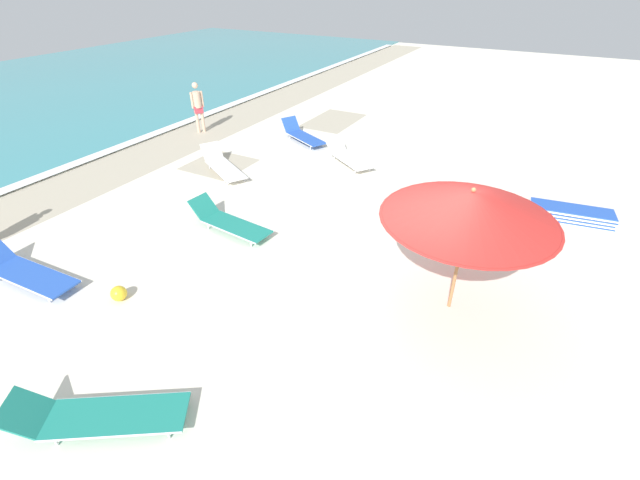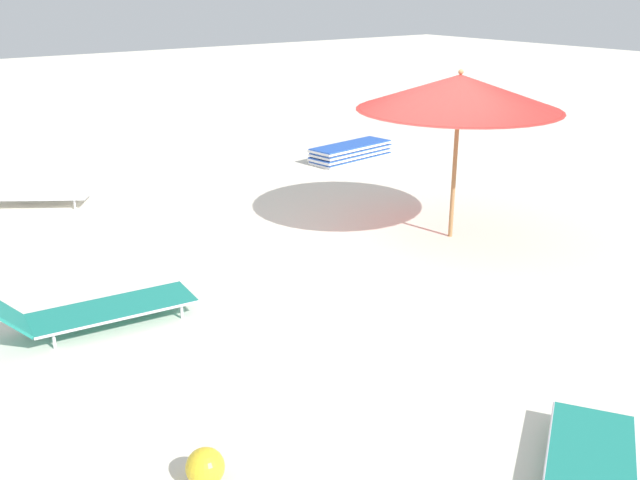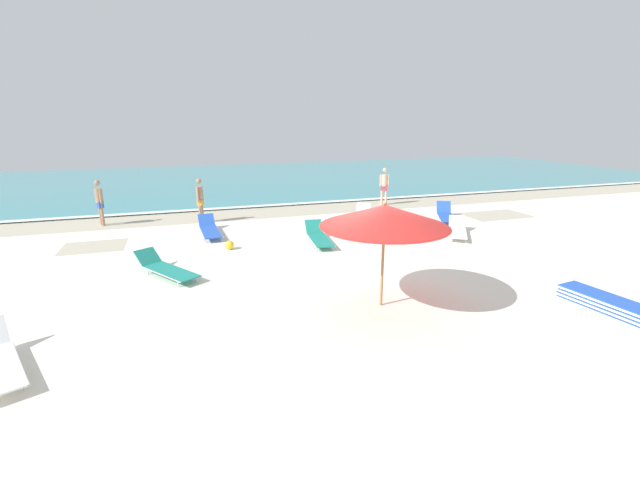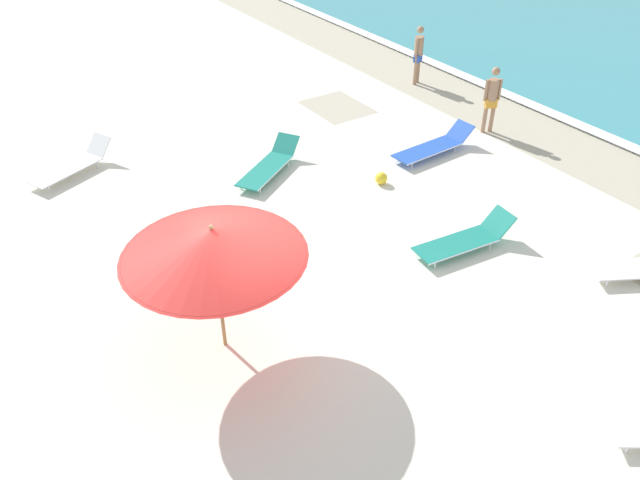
# 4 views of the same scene
# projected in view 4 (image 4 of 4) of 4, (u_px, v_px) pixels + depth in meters

# --- Properties ---
(ground_plane) EXTENTS (60.00, 60.00, 0.16)m
(ground_plane) POSITION_uv_depth(u_px,v_px,m) (281.00, 320.00, 10.74)
(ground_plane) COLOR silver
(beach_umbrella) EXTENTS (2.77, 2.77, 2.34)m
(beach_umbrella) POSITION_uv_depth(u_px,v_px,m) (213.00, 243.00, 8.98)
(beach_umbrella) COLOR #9E7547
(beach_umbrella) RESTS_ON ground_plane
(sun_lounger_near_water_left) EXTENTS (1.71, 2.21, 0.54)m
(sun_lounger_near_water_left) POSITION_uv_depth(u_px,v_px,m) (269.00, 165.00, 14.70)
(sun_lounger_near_water_left) COLOR #1E8475
(sun_lounger_near_water_left) RESTS_ON ground_plane
(sun_lounger_near_water_right) EXTENTS (0.81, 2.14, 0.58)m
(sun_lounger_near_water_right) POSITION_uv_depth(u_px,v_px,m) (465.00, 239.00, 12.20)
(sun_lounger_near_water_right) COLOR #1E8475
(sun_lounger_near_water_right) RESTS_ON ground_plane
(sun_lounger_mid_beach_pair_a) EXTENTS (1.39, 2.17, 0.59)m
(sun_lounger_mid_beach_pair_a) POSITION_uv_depth(u_px,v_px,m) (73.00, 165.00, 14.69)
(sun_lounger_mid_beach_pair_a) COLOR white
(sun_lounger_mid_beach_pair_a) RESTS_ON ground_plane
(sun_lounger_mid_beach_pair_b) EXTENTS (0.72, 2.33, 0.54)m
(sun_lounger_mid_beach_pair_b) POSITION_uv_depth(u_px,v_px,m) (434.00, 146.00, 15.50)
(sun_lounger_mid_beach_pair_b) COLOR blue
(sun_lounger_mid_beach_pair_b) RESTS_ON ground_plane
(beachgoer_wading_adult) EXTENTS (0.29, 0.42, 1.76)m
(beachgoer_wading_adult) POSITION_uv_depth(u_px,v_px,m) (492.00, 96.00, 16.07)
(beachgoer_wading_adult) COLOR #A37A5B
(beachgoer_wading_adult) RESTS_ON ground_plane
(beachgoer_shoreline_child) EXTENTS (0.29, 0.41, 1.76)m
(beachgoer_shoreline_child) POSITION_uv_depth(u_px,v_px,m) (418.00, 52.00, 18.90)
(beachgoer_shoreline_child) COLOR #A37A5B
(beachgoer_shoreline_child) RESTS_ON ground_plane
(beach_ball) EXTENTS (0.28, 0.28, 0.28)m
(beach_ball) POSITION_uv_depth(u_px,v_px,m) (381.00, 178.00, 14.31)
(beach_ball) COLOR yellow
(beach_ball) RESTS_ON ground_plane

